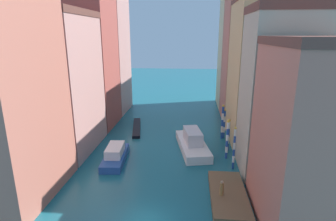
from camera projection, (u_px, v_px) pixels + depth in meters
ground_plane at (170, 125)px, 45.01m from camera, size 154.00×154.00×0.00m
building_left_0 at (2, 80)px, 22.78m from camera, size 6.98×10.31×21.67m
building_left_1 at (63, 83)px, 33.57m from camera, size 6.98×10.81×17.45m
building_left_2 at (91, 59)px, 42.45m from camera, size 6.98×8.58×21.70m
building_left_3 at (108, 53)px, 50.84m from camera, size 6.98×8.97×22.40m
building_right_0 at (313, 138)px, 19.77m from camera, size 6.98×9.62×14.48m
building_right_1 at (278, 94)px, 27.84m from camera, size 6.98×7.20×17.38m
building_right_2 at (258, 72)px, 36.58m from camera, size 6.98×10.97×19.20m
building_right_3 at (245, 54)px, 45.92m from camera, size 6.98×8.81×22.62m
building_right_4 at (237, 52)px, 54.45m from camera, size 6.98×8.59×22.25m
waterfront_dock at (228, 195)px, 24.83m from camera, size 3.24×7.76×0.67m
person_on_dock at (222, 188)px, 24.10m from camera, size 0.36×0.36×1.43m
mooring_pole_0 at (234, 148)px, 29.76m from camera, size 0.27×0.27×4.96m
mooring_pole_1 at (227, 139)px, 32.33m from camera, size 0.33×0.33×4.89m
mooring_pole_2 at (228, 134)px, 34.69m from camera, size 0.38×0.38×4.26m
mooring_pole_3 at (222, 121)px, 38.55m from camera, size 0.34×0.34×5.08m
mooring_pole_4 at (224, 123)px, 39.00m from camera, size 0.31×0.31×4.34m
vaporetto_white at (193, 143)px, 35.28m from camera, size 4.86×9.52×2.69m
gondola_black at (137, 127)px, 43.17m from camera, size 2.65×8.79×0.44m
motorboat_0 at (115, 155)px, 32.14m from camera, size 2.85×6.89×1.90m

